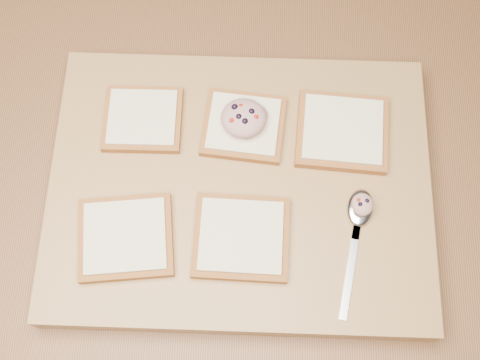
{
  "coord_description": "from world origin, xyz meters",
  "views": [
    {
      "loc": [
        0.03,
        -0.27,
        1.74
      ],
      "look_at": [
        0.02,
        0.03,
        0.95
      ],
      "focal_mm": 45.0,
      "sensor_mm": 36.0,
      "label": 1
    }
  ],
  "objects_px": {
    "bread_far_center": "(244,126)",
    "spoon": "(359,217)",
    "cutting_board": "(240,188)",
    "tuna_salad_dollop": "(244,118)"
  },
  "relations": [
    {
      "from": "spoon",
      "to": "bread_far_center",
      "type": "bearing_deg",
      "value": 140.93
    },
    {
      "from": "bread_far_center",
      "to": "spoon",
      "type": "bearing_deg",
      "value": -39.07
    },
    {
      "from": "cutting_board",
      "to": "bread_far_center",
      "type": "relative_size",
      "value": 4.32
    },
    {
      "from": "spoon",
      "to": "cutting_board",
      "type": "bearing_deg",
      "value": 164.21
    },
    {
      "from": "cutting_board",
      "to": "tuna_salad_dollop",
      "type": "relative_size",
      "value": 8.31
    },
    {
      "from": "bread_far_center",
      "to": "spoon",
      "type": "relative_size",
      "value": 0.68
    },
    {
      "from": "spoon",
      "to": "tuna_salad_dollop",
      "type": "bearing_deg",
      "value": 140.78
    },
    {
      "from": "cutting_board",
      "to": "spoon",
      "type": "relative_size",
      "value": 2.93
    },
    {
      "from": "cutting_board",
      "to": "spoon",
      "type": "bearing_deg",
      "value": -15.79
    },
    {
      "from": "bread_far_center",
      "to": "tuna_salad_dollop",
      "type": "relative_size",
      "value": 1.92
    }
  ]
}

